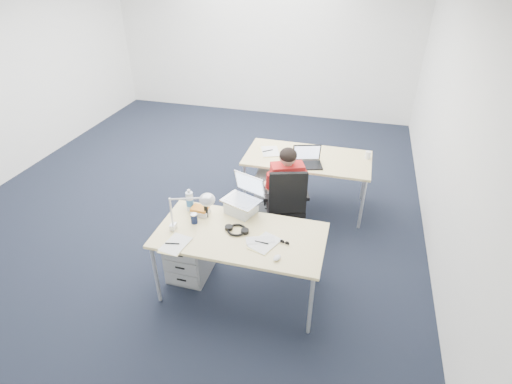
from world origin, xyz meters
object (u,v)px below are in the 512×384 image
Objects in this scene: desk_near at (240,238)px; drawer_pedestal_near at (190,252)px; seated_person at (284,189)px; computer_mouse at (277,258)px; office_chair at (285,219)px; far_cup at (368,155)px; book_stack at (200,211)px; desk_far at (307,160)px; desk_lamp at (185,211)px; wireless_keyboard at (261,240)px; headphones at (237,229)px; bear_figurine at (189,200)px; dark_laptop at (308,157)px; sunglasses at (285,242)px; silver_laptop at (241,197)px; drawer_pedestal_far at (273,189)px; water_bottle at (190,200)px; cordless_phone at (206,211)px; can_koozie at (194,218)px.

desk_near is 2.91× the size of drawer_pedestal_near.
seated_person is 13.16× the size of computer_mouse.
office_chair is 10.39× the size of far_cup.
desk_far is at bearing 61.10° from book_stack.
seated_person is at bearing 37.54° from desk_lamp.
far_cup is at bearing 43.84° from wireless_keyboard.
headphones is 2.21m from far_cup.
desk_near is at bearing -11.23° from drawer_pedestal_near.
book_stack reaches higher than desk_near.
computer_mouse is 0.61× the size of bear_figurine.
bear_figurine is 2.38m from far_cup.
bear_figurine is 0.43× the size of dark_laptop.
book_stack is at bearing 179.17° from sunglasses.
silver_laptop is 1.98m from far_cup.
dark_laptop reaches higher than far_cup.
bear_figurine is 1.51× the size of far_cup.
drawer_pedestal_far is 6.12× the size of computer_mouse.
computer_mouse is 1.15m from water_bottle.
seated_person is at bearing 32.96° from cordless_phone.
desk_far is 2.91× the size of drawer_pedestal_far.
bear_figurine is at bearing -125.36° from desk_far.
seated_person is 1.18m from bear_figurine.
desk_near is 0.49m from computer_mouse.
bear_figurine is (-0.04, 0.07, -0.05)m from water_bottle.
drawer_pedestal_near is at bearing -174.48° from sunglasses.
silver_laptop is 1.56× the size of headphones.
seated_person is 1.32m from drawer_pedestal_near.
desk_lamp reaches higher than book_stack.
computer_mouse is at bearing -106.71° from dark_laptop.
dark_laptop is (0.03, -0.24, 0.17)m from desk_far.
drawer_pedestal_near is at bearing -134.82° from silver_laptop.
far_cup reaches higher than headphones.
water_bottle is 0.09m from bear_figurine.
wireless_keyboard is 0.29m from computer_mouse.
dark_laptop reaches higher than drawer_pedestal_far.
desk_far is at bearing 63.47° from wireless_keyboard.
wireless_keyboard is at bearing -31.23° from silver_laptop.
bear_figurine is at bearing 145.44° from book_stack.
bear_figurine reaches higher than headphones.
water_bottle is 0.51× the size of desk_lamp.
seated_person is at bearing -105.19° from desk_far.
book_stack is at bearing 171.44° from computer_mouse.
desk_near is at bearing -88.67° from drawer_pedestal_far.
can_koozie is 0.31× the size of dark_laptop.
seated_person reaches higher than far_cup.
far_cup is (1.60, 1.86, -0.00)m from can_koozie.
sunglasses is (0.22, 0.02, 0.00)m from wireless_keyboard.
bear_figurine reaches higher than sunglasses.
headphones reaches higher than wireless_keyboard.
far_cup is at bearing 24.61° from cordless_phone.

